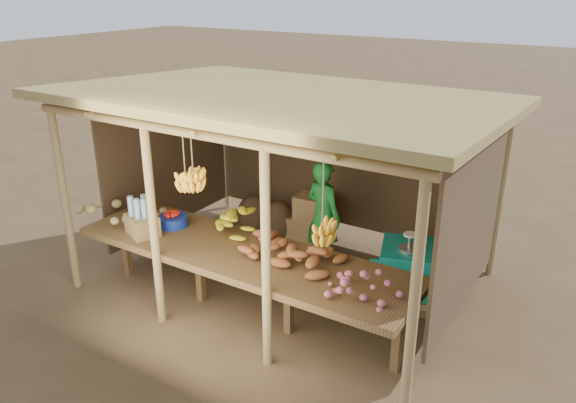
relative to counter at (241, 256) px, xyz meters
The scene contains 13 objects.
ground 1.20m from the counter, 90.00° to the left, with size 60.00×60.00×0.00m, color brown.
stall_structure 1.53m from the counter, 86.94° to the left, with size 4.70×3.50×2.43m.
counter is the anchor object (origin of this frame).
potato_heap 1.84m from the counter, behind, with size 1.09×0.66×0.37m, color tan, non-canonical shape.
sweet_potato_heap 0.58m from the counter, 10.99° to the left, with size 1.10×0.66×0.36m, color #9D5428, non-canonical shape.
onion_heap 1.53m from the counter, ahead, with size 0.70×0.42×0.35m, color #C35F70, non-canonical shape.
banana_pile 0.50m from the counter, 133.83° to the left, with size 0.62×0.37×0.35m, color yellow, non-canonical shape.
tomato_basin 1.09m from the counter, behind, with size 0.35×0.35×0.18m.
bottle_box 1.24m from the counter, 168.38° to the right, with size 0.45×0.41×0.46m.
vendor 1.46m from the counter, 81.65° to the left, with size 0.53×0.35×1.45m, color #1A782B.
tarp_crate 1.99m from the counter, 39.59° to the left, with size 0.94×0.87×0.92m.
carton_stack 2.04m from the counter, 101.39° to the left, with size 0.99×0.41×0.73m.
burlap_sacks 2.20m from the counter, 117.20° to the left, with size 0.94×0.49×0.66m.
Camera 1 is at (3.26, -5.24, 3.50)m, focal length 35.00 mm.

